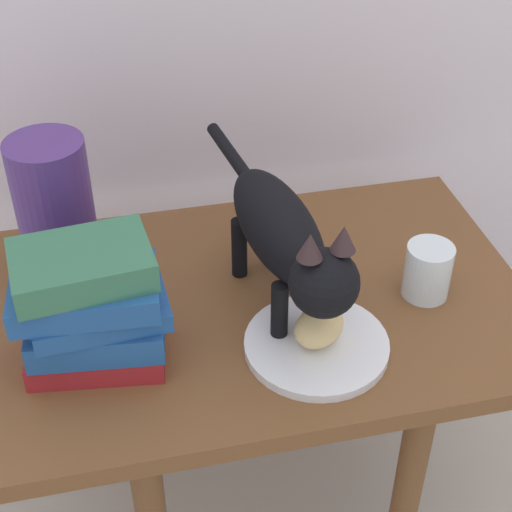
% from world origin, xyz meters
% --- Properties ---
extents(ground_plane, '(6.00, 6.00, 0.00)m').
position_xyz_m(ground_plane, '(0.00, 0.00, 0.00)').
color(ground_plane, '#B2A899').
extents(side_table, '(0.81, 0.52, 0.53)m').
position_xyz_m(side_table, '(0.00, 0.00, 0.46)').
color(side_table, brown).
rests_on(side_table, ground).
extents(plate, '(0.20, 0.20, 0.01)m').
position_xyz_m(plate, '(0.06, -0.12, 0.54)').
color(plate, white).
rests_on(plate, side_table).
extents(bread_roll, '(0.10, 0.10, 0.05)m').
position_xyz_m(bread_roll, '(0.06, -0.12, 0.57)').
color(bread_roll, '#E0BC7A').
rests_on(bread_roll, plate).
extents(cat, '(0.13, 0.48, 0.23)m').
position_xyz_m(cat, '(0.03, -0.04, 0.67)').
color(cat, black).
rests_on(cat, side_table).
extents(book_stack, '(0.20, 0.14, 0.18)m').
position_xyz_m(book_stack, '(-0.24, -0.08, 0.63)').
color(book_stack, maroon).
rests_on(book_stack, side_table).
extents(green_vase, '(0.11, 0.11, 0.23)m').
position_xyz_m(green_vase, '(-0.27, 0.12, 0.65)').
color(green_vase, '#4C2D72').
rests_on(green_vase, side_table).
extents(candle_jar, '(0.07, 0.07, 0.08)m').
position_xyz_m(candle_jar, '(0.25, -0.04, 0.57)').
color(candle_jar, silver).
rests_on(candle_jar, side_table).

